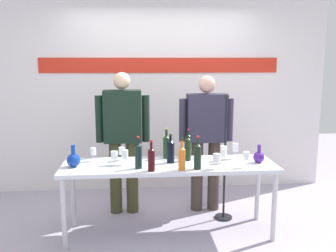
{
  "coord_description": "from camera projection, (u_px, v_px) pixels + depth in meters",
  "views": [
    {
      "loc": [
        -0.31,
        -3.62,
        1.8
      ],
      "look_at": [
        0.0,
        0.15,
        1.12
      ],
      "focal_mm": 39.37,
      "sensor_mm": 36.0,
      "label": 1
    }
  ],
  "objects": [
    {
      "name": "microphone_stand",
      "position": [
        224.0,
        178.0,
        4.17
      ],
      "size": [
        0.2,
        0.2,
        1.44
      ],
      "color": "black",
      "rests_on": "ground"
    },
    {
      "name": "wine_glass_left_2",
      "position": [
        93.0,
        152.0,
        3.83
      ],
      "size": [
        0.06,
        0.06,
        0.14
      ],
      "color": "white",
      "rests_on": "display_table"
    },
    {
      "name": "wine_glass_left_1",
      "position": [
        114.0,
        155.0,
        3.7
      ],
      "size": [
        0.07,
        0.07,
        0.14
      ],
      "color": "white",
      "rests_on": "display_table"
    },
    {
      "name": "wine_glass_right_4",
      "position": [
        217.0,
        158.0,
        3.56
      ],
      "size": [
        0.07,
        0.07,
        0.15
      ],
      "color": "white",
      "rests_on": "display_table"
    },
    {
      "name": "wine_glass_right_2",
      "position": [
        246.0,
        156.0,
        3.61
      ],
      "size": [
        0.06,
        0.06,
        0.16
      ],
      "color": "white",
      "rests_on": "display_table"
    },
    {
      "name": "back_wall",
      "position": [
        160.0,
        82.0,
        5.06
      ],
      "size": [
        4.61,
        0.11,
        3.0
      ],
      "color": "white",
      "rests_on": "ground"
    },
    {
      "name": "wine_bottle_6",
      "position": [
        182.0,
        157.0,
        3.52
      ],
      "size": [
        0.07,
        0.07,
        0.31
      ],
      "color": "orange",
      "rests_on": "display_table"
    },
    {
      "name": "wine_bottle_7",
      "position": [
        138.0,
        155.0,
        3.57
      ],
      "size": [
        0.07,
        0.07,
        0.32
      ],
      "color": "black",
      "rests_on": "display_table"
    },
    {
      "name": "decanter_blue_left",
      "position": [
        74.0,
        160.0,
        3.64
      ],
      "size": [
        0.13,
        0.13,
        0.22
      ],
      "color": "navy",
      "rests_on": "display_table"
    },
    {
      "name": "wine_bottle_5",
      "position": [
        188.0,
        148.0,
        3.86
      ],
      "size": [
        0.07,
        0.07,
        0.32
      ],
      "color": "black",
      "rests_on": "display_table"
    },
    {
      "name": "display_table",
      "position": [
        169.0,
        170.0,
        3.77
      ],
      "size": [
        2.17,
        0.61,
        0.76
      ],
      "color": "silver",
      "rests_on": "ground"
    },
    {
      "name": "wine_bottle_0",
      "position": [
        198.0,
        155.0,
        3.55
      ],
      "size": [
        0.07,
        0.07,
        0.33
      ],
      "color": "black",
      "rests_on": "display_table"
    },
    {
      "name": "wine_glass_right_0",
      "position": [
        224.0,
        150.0,
        3.87
      ],
      "size": [
        0.07,
        0.07,
        0.15
      ],
      "color": "white",
      "rests_on": "display_table"
    },
    {
      "name": "wine_bottle_2",
      "position": [
        171.0,
        151.0,
        3.77
      ],
      "size": [
        0.08,
        0.08,
        0.3
      ],
      "color": "black",
      "rests_on": "display_table"
    },
    {
      "name": "presenter_right",
      "position": [
        206.0,
        134.0,
        4.35
      ],
      "size": [
        0.64,
        0.22,
        1.62
      ],
      "color": "#3D322B",
      "rests_on": "ground"
    },
    {
      "name": "decanter_blue_right",
      "position": [
        259.0,
        157.0,
        3.79
      ],
      "size": [
        0.11,
        0.11,
        0.19
      ],
      "color": "#471D88",
      "rests_on": "display_table"
    },
    {
      "name": "wine_glass_right_1",
      "position": [
        224.0,
        153.0,
        3.77
      ],
      "size": [
        0.06,
        0.06,
        0.15
      ],
      "color": "white",
      "rests_on": "display_table"
    },
    {
      "name": "wine_bottle_1",
      "position": [
        151.0,
        158.0,
        3.49
      ],
      "size": [
        0.07,
        0.07,
        0.3
      ],
      "color": "#33070B",
      "rests_on": "display_table"
    },
    {
      "name": "wine_bottle_4",
      "position": [
        166.0,
        146.0,
        3.95
      ],
      "size": [
        0.07,
        0.07,
        0.33
      ],
      "color": "#18341B",
      "rests_on": "display_table"
    },
    {
      "name": "presenter_left",
      "position": [
        123.0,
        134.0,
        4.27
      ],
      "size": [
        0.62,
        0.22,
        1.66
      ],
      "color": "#3B3B20",
      "rests_on": "ground"
    },
    {
      "name": "wine_glass_left_0",
      "position": [
        122.0,
        151.0,
        3.87
      ],
      "size": [
        0.07,
        0.07,
        0.14
      ],
      "color": "white",
      "rests_on": "display_table"
    },
    {
      "name": "wine_glass_right_3",
      "position": [
        235.0,
        148.0,
        3.93
      ],
      "size": [
        0.06,
        0.06,
        0.17
      ],
      "color": "white",
      "rests_on": "display_table"
    },
    {
      "name": "wine_glass_left_3",
      "position": [
        125.0,
        154.0,
        3.7
      ],
      "size": [
        0.07,
        0.07,
        0.15
      ],
      "color": "white",
      "rests_on": "display_table"
    },
    {
      "name": "wine_bottle_3",
      "position": [
        188.0,
        145.0,
        3.99
      ],
      "size": [
        0.07,
        0.07,
        0.31
      ],
      "color": "black",
      "rests_on": "display_table"
    },
    {
      "name": "ground_plane",
      "position": [
        169.0,
        233.0,
        3.89
      ],
      "size": [
        10.0,
        10.0,
        0.0
      ],
      "primitive_type": "plane",
      "color": "#A69DB0"
    }
  ]
}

